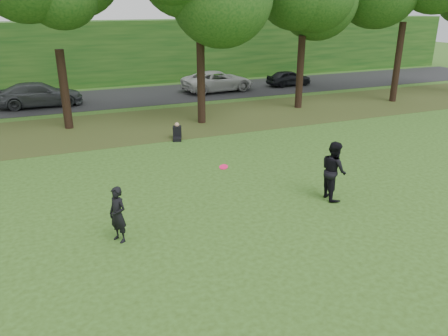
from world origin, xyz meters
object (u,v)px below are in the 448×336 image
Objects in this scene: frisbee at (224,167)px; seated_person at (177,133)px; player_left at (118,215)px; player_right at (334,170)px.

frisbee is 0.42× the size of seated_person.
player_left is 0.80× the size of player_right.
player_left is 9.86m from seated_person.
seated_person is (1.00, 8.47, -1.32)m from frisbee.
player_right is 9.20m from seated_person.
frisbee is 8.63m from seated_person.
frisbee reaches higher than seated_person.
player_left reaches higher than seated_person.
player_right reaches higher than frisbee.
seated_person is at bearing 27.37° from player_right.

